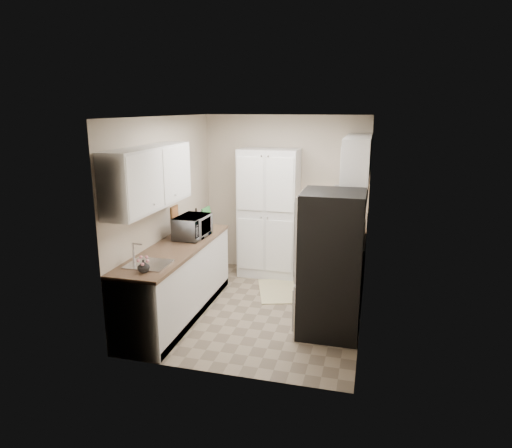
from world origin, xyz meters
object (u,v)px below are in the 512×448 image
(electric_range, at_px, (338,271))
(microwave, at_px, (192,227))
(toaster_oven, at_px, (352,219))
(pantry_cabinet, at_px, (269,213))
(wine_bottle, at_px, (196,219))
(refrigerator, at_px, (331,264))

(electric_range, bearing_deg, microwave, -168.45)
(toaster_oven, bearing_deg, electric_range, -116.45)
(pantry_cabinet, distance_m, toaster_oven, 1.31)
(wine_bottle, bearing_deg, microwave, -73.96)
(pantry_cabinet, relative_size, microwave, 3.76)
(electric_range, distance_m, toaster_oven, 0.93)
(pantry_cabinet, distance_m, wine_bottle, 1.21)
(electric_range, relative_size, wine_bottle, 4.27)
(toaster_oven, bearing_deg, microwave, -168.54)
(pantry_cabinet, height_order, electric_range, pantry_cabinet)
(electric_range, height_order, refrigerator, refrigerator)
(refrigerator, xyz_separation_m, toaster_oven, (0.15, 1.53, 0.19))
(microwave, bearing_deg, electric_range, -75.72)
(pantry_cabinet, distance_m, refrigerator, 2.07)
(refrigerator, bearing_deg, toaster_oven, 84.41)
(electric_range, bearing_deg, refrigerator, -92.48)
(toaster_oven, bearing_deg, refrigerator, -113.08)
(microwave, relative_size, wine_bottle, 2.01)
(refrigerator, bearing_deg, wine_bottle, 156.14)
(refrigerator, bearing_deg, pantry_cabinet, 123.46)
(wine_bottle, bearing_deg, pantry_cabinet, 43.39)
(wine_bottle, height_order, toaster_oven, wine_bottle)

